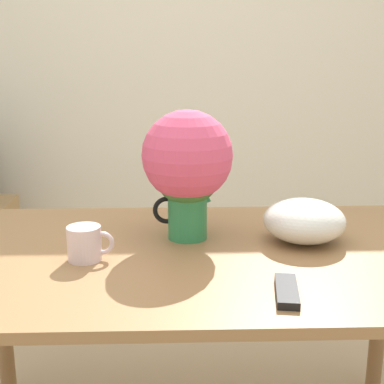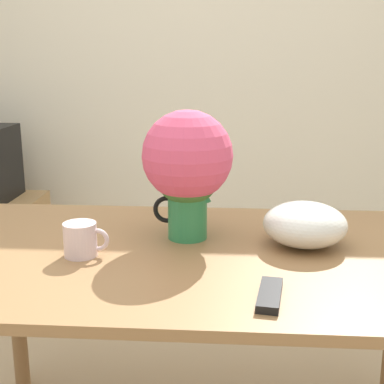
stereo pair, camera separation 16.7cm
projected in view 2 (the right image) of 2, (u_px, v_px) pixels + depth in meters
wall_back at (199, 60)px, 3.34m from camera, size 8.00×0.05×2.60m
table at (194, 278)px, 1.61m from camera, size 1.60×0.94×0.77m
flower_vase at (187, 164)px, 1.65m from camera, size 0.28×0.28×0.41m
coffee_mug at (81, 239)px, 1.54m from camera, size 0.13×0.10×0.10m
white_bowl at (305, 224)px, 1.62m from camera, size 0.25×0.25×0.13m
remote_control at (270, 295)px, 1.28m from camera, size 0.08×0.18×0.02m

